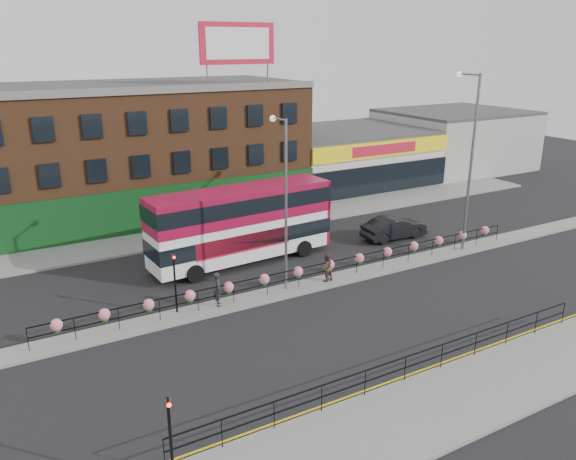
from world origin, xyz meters
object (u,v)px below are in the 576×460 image
car (394,228)px  lamp_column_east (469,148)px  lamp_column_west (284,191)px  pedestrian_b (326,267)px  double_decker_bus (242,217)px  pedestrian_a (218,289)px

car → lamp_column_east: bearing=-149.2°
lamp_column_west → pedestrian_b: bearing=-9.8°
double_decker_bus → pedestrian_a: (-3.92, -5.32, -1.87)m
double_decker_bus → lamp_column_east: size_ratio=1.05×
lamp_column_west → lamp_column_east: bearing=-1.1°
double_decker_bus → lamp_column_west: 5.74m
double_decker_bus → pedestrian_a: double_decker_bus is taller
double_decker_bus → car: bearing=-6.2°
lamp_column_east → lamp_column_west: bearing=178.9°
double_decker_bus → lamp_column_east: 15.03m
car → pedestrian_b: (-8.52, -4.21, 0.20)m
pedestrian_a → car: bearing=-55.9°
pedestrian_b → double_decker_bus: bearing=-67.5°
pedestrian_b → lamp_column_west: (-2.54, 0.44, 4.75)m
pedestrian_a → lamp_column_east: (17.42, 0.06, 5.82)m
lamp_column_east → pedestrian_b: bearing=-179.0°
pedestrian_a → lamp_column_east: lamp_column_east is taller
double_decker_bus → lamp_column_east: lamp_column_east is taller
lamp_column_west → double_decker_bus: bearing=92.2°
pedestrian_a → lamp_column_west: (4.11, 0.31, 4.67)m
double_decker_bus → car: size_ratio=2.47×
pedestrian_b → pedestrian_a: bearing=-5.2°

